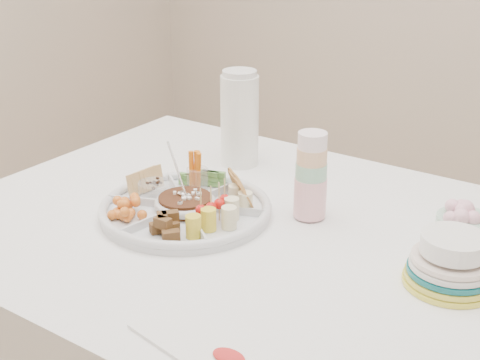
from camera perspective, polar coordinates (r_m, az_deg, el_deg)
The scene contains 13 objects.
party_tray at distance 1.50m, azimuth -4.68°, elevation -2.25°, with size 0.38×0.38×0.04m, color white.
bean_dip at distance 1.50m, azimuth -4.69°, elevation -1.99°, with size 0.12×0.12×0.04m, color #4D2814.
tortillas at distance 1.53m, azimuth 0.05°, elevation -0.90°, with size 0.11×0.11×0.07m, color tan, non-canonical shape.
carrot_cucumber at distance 1.60m, azimuth -3.38°, elevation 1.03°, with size 0.10×0.10×0.09m, color orange, non-canonical shape.
pita_raisins at distance 1.59m, azimuth -7.91°, elevation -0.18°, with size 0.11×0.11×0.06m, color #EBAE6C, non-canonical shape.
cherries at distance 1.48m, azimuth -9.60°, elevation -2.39°, with size 0.10×0.10×0.04m, color orange, non-canonical shape.
granola_chunks at distance 1.39m, azimuth -6.25°, elevation -3.97°, with size 0.09×0.09×0.04m, color #462814, non-canonical shape.
banana_tomato at distance 1.41m, azimuth -1.09°, elevation -2.43°, with size 0.11×0.11×0.09m, color #D4C879, non-canonical shape.
cup_stack at distance 1.47m, azimuth 6.08°, elevation 0.32°, with size 0.07×0.07×0.20m, color beige.
thermos at distance 1.76m, azimuth -0.04°, elevation 5.37°, with size 0.10×0.10×0.26m, color white.
flower_bowl at distance 1.45m, azimuth 18.59°, elevation -3.51°, with size 0.11×0.11×0.09m, color #AFD9BC.
plate_stack at distance 1.29m, azimuth 17.63°, elevation -6.40°, with size 0.17×0.17×0.11m, color yellow.
placemat at distance 1.08m, azimuth -2.29°, elevation -14.52°, with size 0.31×0.10×0.01m, color white.
Camera 1 is at (0.63, -1.09, 1.42)m, focal length 50.00 mm.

